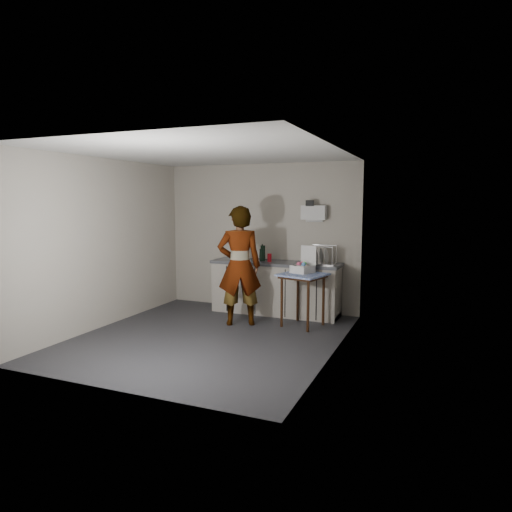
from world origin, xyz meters
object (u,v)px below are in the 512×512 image
at_px(soap_bottle, 262,252).
at_px(soda_can, 269,258).
at_px(side_table, 303,280).
at_px(bakery_box, 303,267).
at_px(standing_man, 239,266).
at_px(dark_bottle, 263,253).
at_px(paper_towel, 236,252).
at_px(kitchen_counter, 276,289).
at_px(dish_rack, 322,260).

height_order(soap_bottle, soda_can, soap_bottle).
relative_size(side_table, bakery_box, 2.00).
bearing_deg(side_table, bakery_box, 120.82).
distance_m(standing_man, dark_bottle, 0.88).
distance_m(soda_can, bakery_box, 0.86).
distance_m(soap_bottle, paper_towel, 0.48).
bearing_deg(standing_man, soda_can, -130.32).
height_order(kitchen_counter, bakery_box, bakery_box).
distance_m(dish_rack, bakery_box, 0.51).
relative_size(standing_man, soda_can, 13.55).
xyz_separation_m(paper_towel, dish_rack, (1.54, 0.02, -0.06)).
bearing_deg(paper_towel, side_table, -21.75).
bearing_deg(bakery_box, standing_man, -136.00).
xyz_separation_m(soap_bottle, bakery_box, (0.89, -0.50, -0.13)).
relative_size(kitchen_counter, dark_bottle, 8.27).
height_order(side_table, standing_man, standing_man).
bearing_deg(kitchen_counter, paper_towel, -176.63).
height_order(kitchen_counter, soap_bottle, soap_bottle).
bearing_deg(soap_bottle, dark_bottle, -42.74).
bearing_deg(soda_can, standing_man, -102.38).
distance_m(soda_can, dark_bottle, 0.15).
height_order(kitchen_counter, side_table, kitchen_counter).
relative_size(dish_rack, bakery_box, 1.08).
distance_m(soap_bottle, soda_can, 0.18).
relative_size(dark_bottle, paper_towel, 0.97).
relative_size(side_table, dish_rack, 1.85).
bearing_deg(soda_can, side_table, -35.82).
bearing_deg(soda_can, bakery_box, -31.51).
height_order(standing_man, dish_rack, standing_man).
bearing_deg(standing_man, dish_rack, -169.75).
bearing_deg(dish_rack, standing_man, -141.81).
height_order(paper_towel, dish_rack, dish_rack).
bearing_deg(dark_bottle, standing_man, -93.29).
height_order(soda_can, dish_rack, dish_rack).
bearing_deg(soap_bottle, bakery_box, -29.33).
distance_m(soap_bottle, bakery_box, 1.03).
xyz_separation_m(dark_bottle, dish_rack, (1.04, -0.01, -0.06)).
xyz_separation_m(side_table, standing_man, (-0.95, -0.29, 0.21)).
bearing_deg(soap_bottle, standing_man, -92.13).
xyz_separation_m(kitchen_counter, dish_rack, (0.81, -0.03, 0.55)).
distance_m(kitchen_counter, dark_bottle, 0.66).
xyz_separation_m(side_table, dark_bottle, (-0.90, 0.58, 0.32)).
distance_m(side_table, dish_rack, 0.64).
height_order(dark_bottle, bakery_box, bakery_box).
bearing_deg(kitchen_counter, dish_rack, -1.97).
relative_size(soap_bottle, paper_towel, 1.05).
relative_size(dark_bottle, dish_rack, 0.60).
height_order(dark_bottle, paper_towel, paper_towel).
bearing_deg(soda_can, paper_towel, 179.54).
bearing_deg(bakery_box, dish_rack, 90.70).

